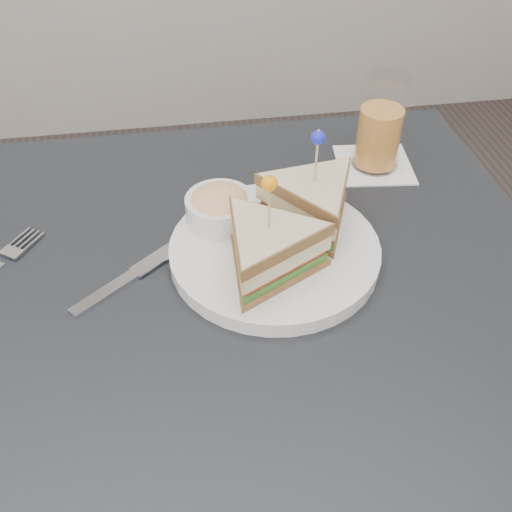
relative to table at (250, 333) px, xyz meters
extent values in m
cube|color=black|center=(0.00, 0.00, 0.06)|extent=(0.80, 0.80, 0.03)
cylinder|color=black|center=(-0.35, 0.35, -0.31)|extent=(0.04, 0.04, 0.72)
cylinder|color=black|center=(0.35, 0.35, -0.31)|extent=(0.04, 0.04, 0.72)
cylinder|color=white|center=(0.04, 0.06, 0.08)|extent=(0.28, 0.28, 0.02)
cylinder|color=white|center=(0.04, 0.06, 0.09)|extent=(0.28, 0.28, 0.00)
cylinder|color=tan|center=(0.03, 0.01, 0.19)|extent=(0.00, 0.00, 0.08)
sphere|color=orange|center=(0.03, 0.01, 0.22)|extent=(0.02, 0.02, 0.02)
cylinder|color=tan|center=(0.10, 0.10, 0.19)|extent=(0.00, 0.00, 0.08)
sphere|color=#1822B9|center=(0.10, 0.10, 0.22)|extent=(0.02, 0.02, 0.02)
cylinder|color=silver|center=(-0.02, 0.12, 0.11)|extent=(0.09, 0.09, 0.04)
ellipsoid|color=#E0B772|center=(-0.02, 0.12, 0.13)|extent=(0.08, 0.08, 0.04)
cube|color=silver|center=(-0.29, 0.12, 0.08)|extent=(0.03, 0.03, 0.00)
cube|color=silver|center=(-0.17, 0.03, 0.08)|extent=(0.09, 0.08, 0.01)
cube|color=silver|center=(-0.09, 0.09, 0.08)|extent=(0.11, 0.09, 0.00)
cylinder|color=silver|center=(-0.04, 0.13, 0.08)|extent=(0.03, 0.03, 0.00)
cube|color=white|center=(0.23, 0.24, 0.08)|extent=(0.13, 0.13, 0.00)
cylinder|color=#D78B3C|center=(0.23, 0.24, 0.13)|extent=(0.07, 0.07, 0.09)
cylinder|color=white|center=(0.23, 0.24, 0.15)|extent=(0.08, 0.08, 0.14)
cube|color=white|center=(0.24, 0.25, 0.17)|extent=(0.02, 0.02, 0.02)
cube|color=white|center=(0.22, 0.24, 0.16)|extent=(0.02, 0.02, 0.02)
camera|label=1|loc=(-0.07, -0.47, 0.58)|focal=40.00mm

